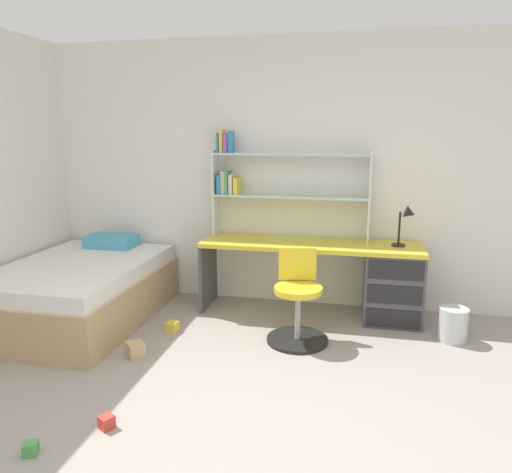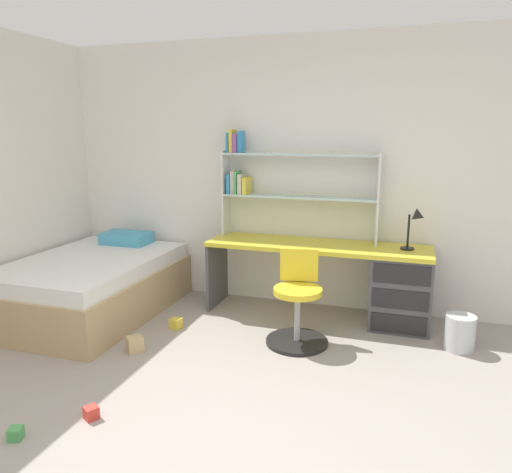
{
  "view_description": "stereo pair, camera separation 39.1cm",
  "coord_description": "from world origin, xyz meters",
  "px_view_note": "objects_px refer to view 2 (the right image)",
  "views": [
    {
      "loc": [
        0.6,
        -2.12,
        1.73
      ],
      "look_at": [
        -0.2,
        1.62,
        0.9
      ],
      "focal_mm": 33.67,
      "sensor_mm": 36.0,
      "label": 1
    },
    {
      "loc": [
        0.98,
        -2.02,
        1.73
      ],
      "look_at": [
        -0.2,
        1.62,
        0.9
      ],
      "focal_mm": 33.67,
      "sensor_mm": 36.0,
      "label": 2
    }
  ],
  "objects_px": {
    "toy_block_red_3": "(91,413)",
    "desk_lamp": "(416,223)",
    "bed_platform": "(92,285)",
    "toy_block_natural_2": "(135,344)",
    "toy_block_yellow_0": "(176,324)",
    "swivel_chair": "(298,308)",
    "bookshelf_hutch": "(279,178)",
    "toy_block_green_1": "(16,434)",
    "desk": "(376,281)",
    "waste_bin": "(460,333)"
  },
  "relations": [
    {
      "from": "desk_lamp",
      "to": "swivel_chair",
      "type": "xyz_separation_m",
      "value": [
        -0.9,
        -0.64,
        -0.66
      ]
    },
    {
      "from": "desk",
      "to": "desk_lamp",
      "type": "distance_m",
      "value": 0.64
    },
    {
      "from": "swivel_chair",
      "to": "bed_platform",
      "type": "height_order",
      "value": "swivel_chair"
    },
    {
      "from": "desk_lamp",
      "to": "waste_bin",
      "type": "distance_m",
      "value": 0.98
    },
    {
      "from": "desk",
      "to": "bed_platform",
      "type": "relative_size",
      "value": 1.15
    },
    {
      "from": "bookshelf_hutch",
      "to": "toy_block_green_1",
      "type": "relative_size",
      "value": 20.67
    },
    {
      "from": "toy_block_red_3",
      "to": "desk_lamp",
      "type": "bearing_deg",
      "value": 49.01
    },
    {
      "from": "desk",
      "to": "toy_block_red_3",
      "type": "xyz_separation_m",
      "value": [
        -1.54,
        -2.13,
        -0.36
      ]
    },
    {
      "from": "toy_block_natural_2",
      "to": "toy_block_yellow_0",
      "type": "bearing_deg",
      "value": 79.41
    },
    {
      "from": "desk_lamp",
      "to": "swivel_chair",
      "type": "relative_size",
      "value": 0.5
    },
    {
      "from": "desk",
      "to": "toy_block_natural_2",
      "type": "xyz_separation_m",
      "value": [
        -1.78,
        -1.23,
        -0.34
      ]
    },
    {
      "from": "desk",
      "to": "waste_bin",
      "type": "distance_m",
      "value": 0.84
    },
    {
      "from": "waste_bin",
      "to": "desk_lamp",
      "type": "bearing_deg",
      "value": 135.95
    },
    {
      "from": "desk",
      "to": "waste_bin",
      "type": "relative_size",
      "value": 7.18
    },
    {
      "from": "toy_block_yellow_0",
      "to": "toy_block_natural_2",
      "type": "bearing_deg",
      "value": -100.59
    },
    {
      "from": "bookshelf_hutch",
      "to": "bed_platform",
      "type": "distance_m",
      "value": 2.1
    },
    {
      "from": "swivel_chair",
      "to": "toy_block_natural_2",
      "type": "height_order",
      "value": "swivel_chair"
    },
    {
      "from": "toy_block_natural_2",
      "to": "waste_bin",
      "type": "bearing_deg",
      "value": 18.93
    },
    {
      "from": "swivel_chair",
      "to": "toy_block_yellow_0",
      "type": "xyz_separation_m",
      "value": [
        -1.1,
        -0.07,
        -0.26
      ]
    },
    {
      "from": "swivel_chair",
      "to": "waste_bin",
      "type": "height_order",
      "value": "swivel_chair"
    },
    {
      "from": "toy_block_green_1",
      "to": "toy_block_natural_2",
      "type": "relative_size",
      "value": 0.6
    },
    {
      "from": "bookshelf_hutch",
      "to": "desk_lamp",
      "type": "relative_size",
      "value": 3.98
    },
    {
      "from": "bookshelf_hutch",
      "to": "toy_block_natural_2",
      "type": "xyz_separation_m",
      "value": [
        -0.81,
        -1.39,
        -1.24
      ]
    },
    {
      "from": "toy_block_red_3",
      "to": "waste_bin",
      "type": "bearing_deg",
      "value": 38.0
    },
    {
      "from": "bed_platform",
      "to": "toy_block_natural_2",
      "type": "height_order",
      "value": "bed_platform"
    },
    {
      "from": "desk",
      "to": "toy_block_natural_2",
      "type": "height_order",
      "value": "desk"
    },
    {
      "from": "waste_bin",
      "to": "toy_block_natural_2",
      "type": "distance_m",
      "value": 2.63
    },
    {
      "from": "toy_block_natural_2",
      "to": "desk_lamp",
      "type": "bearing_deg",
      "value": 30.42
    },
    {
      "from": "bed_platform",
      "to": "toy_block_natural_2",
      "type": "bearing_deg",
      "value": -36.02
    },
    {
      "from": "waste_bin",
      "to": "toy_block_green_1",
      "type": "height_order",
      "value": "waste_bin"
    },
    {
      "from": "toy_block_green_1",
      "to": "toy_block_yellow_0",
      "type": "bearing_deg",
      "value": 85.56
    },
    {
      "from": "waste_bin",
      "to": "desk",
      "type": "bearing_deg",
      "value": 151.7
    },
    {
      "from": "swivel_chair",
      "to": "bed_platform",
      "type": "bearing_deg",
      "value": 178.98
    },
    {
      "from": "toy_block_yellow_0",
      "to": "waste_bin",
      "type": "bearing_deg",
      "value": 7.93
    },
    {
      "from": "toy_block_yellow_0",
      "to": "toy_block_green_1",
      "type": "bearing_deg",
      "value": -94.44
    },
    {
      "from": "waste_bin",
      "to": "toy_block_yellow_0",
      "type": "height_order",
      "value": "waste_bin"
    },
    {
      "from": "bed_platform",
      "to": "swivel_chair",
      "type": "bearing_deg",
      "value": -1.02
    },
    {
      "from": "toy_block_red_3",
      "to": "bookshelf_hutch",
      "type": "bearing_deg",
      "value": 76.29
    },
    {
      "from": "desk_lamp",
      "to": "toy_block_yellow_0",
      "type": "bearing_deg",
      "value": -160.43
    },
    {
      "from": "toy_block_green_1",
      "to": "toy_block_red_3",
      "type": "distance_m",
      "value": 0.42
    },
    {
      "from": "bookshelf_hutch",
      "to": "toy_block_red_3",
      "type": "relative_size",
      "value": 19.36
    },
    {
      "from": "bookshelf_hutch",
      "to": "waste_bin",
      "type": "relative_size",
      "value": 5.28
    },
    {
      "from": "bed_platform",
      "to": "toy_block_green_1",
      "type": "bearing_deg",
      "value": -65.84
    },
    {
      "from": "desk",
      "to": "toy_block_green_1",
      "type": "relative_size",
      "value": 28.09
    },
    {
      "from": "desk_lamp",
      "to": "toy_block_red_3",
      "type": "relative_size",
      "value": 4.86
    },
    {
      "from": "bookshelf_hutch",
      "to": "desk_lamp",
      "type": "bearing_deg",
      "value": -7.27
    },
    {
      "from": "desk_lamp",
      "to": "toy_block_green_1",
      "type": "distance_m",
      "value": 3.37
    },
    {
      "from": "waste_bin",
      "to": "toy_block_yellow_0",
      "type": "bearing_deg",
      "value": -172.07
    },
    {
      "from": "desk",
      "to": "bed_platform",
      "type": "bearing_deg",
      "value": -167.04
    },
    {
      "from": "swivel_chair",
      "to": "toy_block_natural_2",
      "type": "distance_m",
      "value": 1.36
    }
  ]
}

